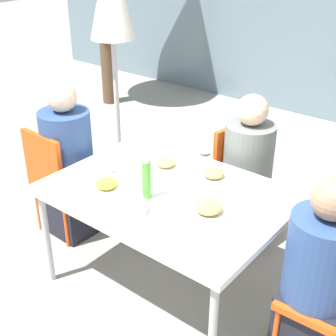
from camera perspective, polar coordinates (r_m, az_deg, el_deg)
ground_plane at (r=3.23m, az=0.00°, el=-13.90°), size 24.00×24.00×0.00m
dining_table at (r=2.83m, az=0.00°, el=-3.61°), size 1.41×1.02×0.72m
chair_left at (r=3.52m, az=-13.39°, el=-0.95°), size 0.41×0.41×0.86m
person_left at (r=3.50m, az=-11.96°, el=0.17°), size 0.36×0.36×1.20m
chair_right at (r=2.63m, az=19.37°, el=-12.76°), size 0.41×0.41×0.86m
person_right at (r=2.57m, az=17.76°, el=-13.06°), size 0.36×0.36×1.11m
chair_far at (r=3.49m, az=9.02°, el=-0.78°), size 0.45×0.45×0.86m
person_far at (r=3.39m, az=9.58°, el=-0.96°), size 0.36×0.36×1.14m
closed_umbrella at (r=4.01m, az=-6.90°, el=19.17°), size 0.37×0.37×2.06m
plate_0 at (r=2.92m, az=5.54°, el=-0.90°), size 0.24×0.24×0.07m
plate_1 at (r=3.04m, az=-0.29°, el=0.41°), size 0.23×0.23×0.06m
plate_2 at (r=2.57m, az=4.95°, el=-5.09°), size 0.27×0.27×0.07m
plate_3 at (r=2.82m, az=-7.52°, el=-2.17°), size 0.24×0.24×0.07m
bottle at (r=2.67m, az=-2.64°, el=-1.39°), size 0.06×0.06×0.25m
drinking_cup at (r=2.98m, az=-7.65°, el=0.12°), size 0.08×0.08×0.10m
salad_bowl at (r=2.60m, az=-4.33°, el=-4.77°), size 0.17×0.17×0.05m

